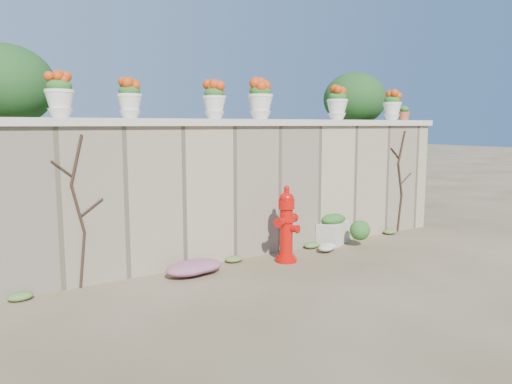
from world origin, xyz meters
TOP-DOWN VIEW (x-y plane):
  - ground at (0.00, 0.00)m, footprint 80.00×80.00m
  - stone_wall at (0.00, 1.80)m, footprint 8.00×0.40m
  - wall_cap at (0.00, 1.80)m, footprint 8.10×0.52m
  - raised_fill at (0.00, 5.00)m, footprint 9.00×6.00m
  - back_shrub_left at (-3.20, 3.00)m, footprint 1.30×1.30m
  - back_shrub_right at (3.40, 3.00)m, footprint 1.30×1.30m
  - vine_left at (-2.67, 1.58)m, footprint 0.60×0.04m
  - vine_right at (3.23, 1.58)m, footprint 0.60×0.04m
  - fire_hydrant at (0.16, 1.10)m, footprint 0.48×0.35m
  - planter_box at (1.51, 1.55)m, footprint 0.71×0.58m
  - green_shrub at (1.85, 1.21)m, footprint 0.65×0.59m
  - magenta_clump at (-1.19, 1.21)m, footprint 0.93×0.62m
  - white_flowers at (1.07, 1.16)m, footprint 0.48×0.38m
  - urn_pot_0 at (-2.78, 1.80)m, footprint 0.35×0.35m
  - urn_pot_1 at (-1.91, 1.80)m, footprint 0.33×0.33m
  - urn_pot_2 at (-0.64, 1.80)m, footprint 0.34×0.34m
  - urn_pot_3 at (0.17, 1.80)m, footprint 0.39×0.39m
  - urn_pot_4 at (1.78, 1.80)m, footprint 0.36×0.36m
  - urn_pot_5 at (3.18, 1.80)m, footprint 0.34×0.34m
  - terracotta_pot at (3.51, 1.80)m, footprint 0.22×0.22m

SIDE VIEW (x-z plane):
  - ground at x=0.00m, z-range 0.00..0.00m
  - white_flowers at x=1.07m, z-range 0.00..0.17m
  - magenta_clump at x=-1.19m, z-range 0.00..0.25m
  - planter_box at x=1.51m, z-range -0.02..0.50m
  - green_shrub at x=1.85m, z-range 0.00..0.62m
  - fire_hydrant at x=0.16m, z-range 0.00..1.13m
  - vine_left at x=-2.67m, z-range 0.04..1.94m
  - vine_right at x=3.23m, z-range 0.04..1.94m
  - stone_wall at x=0.00m, z-range 0.00..2.00m
  - raised_fill at x=0.00m, z-range 0.00..2.00m
  - wall_cap at x=0.00m, z-range 2.00..2.10m
  - terracotta_pot at x=3.51m, z-range 2.09..2.35m
  - urn_pot_1 at x=-1.91m, z-range 2.10..2.61m
  - urn_pot_2 at x=-0.64m, z-range 2.10..2.63m
  - urn_pot_5 at x=3.18m, z-range 2.10..2.63m
  - urn_pot_0 at x=-2.78m, z-range 2.10..2.64m
  - urn_pot_4 at x=1.78m, z-range 2.10..2.66m
  - urn_pot_3 at x=0.17m, z-range 2.10..2.71m
  - back_shrub_left at x=-3.20m, z-range 2.00..3.10m
  - back_shrub_right at x=3.40m, z-range 2.00..3.10m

